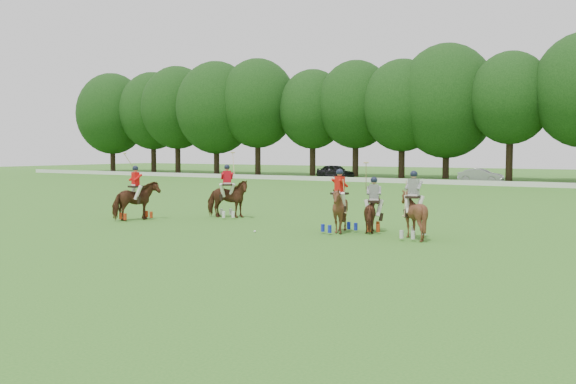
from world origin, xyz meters
The scene contains 11 objects.
ground centered at (0.00, 0.00, 0.00)m, with size 180.00×180.00×0.00m, color #317020.
tree_line centered at (0.26, 48.05, 8.23)m, with size 117.98×14.32×14.75m.
boundary_rail centered at (0.00, 38.00, 0.22)m, with size 120.00×0.10×0.44m, color white.
car_left centered at (-16.73, 42.50, 0.77)m, with size 1.81×4.50×1.53m, color black.
car_mid centered at (-1.39, 42.50, 0.67)m, with size 1.42×4.08×1.34m, color gray.
polo_red_a centered at (-6.05, 2.43, 0.89)m, with size 1.51×2.24×2.97m.
polo_red_b centered at (-3.18, 5.35, 0.90)m, with size 2.31×2.28×3.00m.
polo_red_c centered at (3.66, 3.26, 0.88)m, with size 1.91×1.99×2.42m.
polo_stripe_a centered at (4.68, 4.11, 0.75)m, with size 1.34×1.79×2.65m.
polo_stripe_b centered at (6.59, 3.22, 0.88)m, with size 1.44×1.60×2.41m.
polo_ball centered at (0.88, 1.67, 0.04)m, with size 0.09×0.09×0.09m, color white.
Camera 1 is at (14.56, -18.26, 3.16)m, focal length 40.00 mm.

